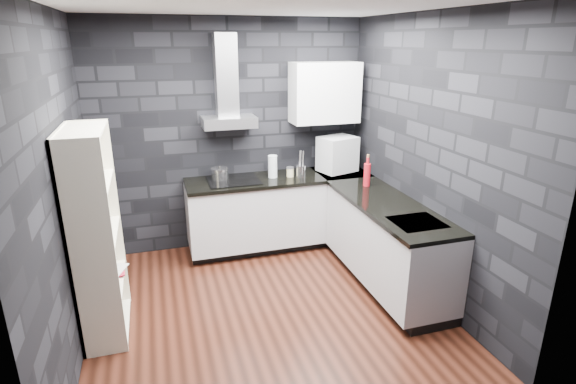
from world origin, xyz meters
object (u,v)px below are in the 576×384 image
storage_jar (290,172)px  appliance_garage (337,154)px  glass_vase (273,167)px  utensil_crock (301,171)px  bookshelf (96,235)px  red_bottle (367,175)px  pot (220,174)px  fruit_bowl (95,234)px

storage_jar → appliance_garage: (0.61, 0.03, 0.17)m
glass_vase → storage_jar: glass_vase is taller
glass_vase → utensil_crock: glass_vase is taller
glass_vase → bookshelf: bookshelf is taller
appliance_garage → red_bottle: appliance_garage is taller
storage_jar → bookshelf: bearing=-150.8°
pot → utensil_crock: size_ratio=1.39×
bookshelf → fruit_bowl: 0.07m
glass_vase → red_bottle: (0.91, -0.62, -0.01)m
storage_jar → utensil_crock: bearing=-22.5°
glass_vase → storage_jar: (0.20, -0.03, -0.08)m
storage_jar → bookshelf: size_ratio=0.06×
glass_vase → fruit_bowl: (-1.84, -1.24, -0.09)m
glass_vase → pot: bearing=173.3°
glass_vase → storage_jar: size_ratio=2.59×
storage_jar → fruit_bowl: bearing=-149.5°
pot → red_bottle: size_ratio=0.77×
pot → glass_vase: (0.61, -0.07, 0.06)m
fruit_bowl → storage_jar: bearing=30.5°
glass_vase → fruit_bowl: bearing=-146.1°
bookshelf → fruit_bowl: (0.00, -0.06, 0.04)m
fruit_bowl → red_bottle: bearing=12.7°
utensil_crock → appliance_garage: bearing=8.6°
glass_vase → appliance_garage: size_ratio=0.63×
glass_vase → bookshelf: 2.19m
red_bottle → fruit_bowl: (-2.76, -0.62, -0.09)m
appliance_garage → bookshelf: (-2.66, -1.17, -0.22)m
pot → storage_jar: 0.82m
storage_jar → fruit_bowl: storage_jar is taller
glass_vase → red_bottle: 1.10m
pot → bookshelf: size_ratio=0.11×
glass_vase → utensil_crock: size_ratio=1.88×
bookshelf → fruit_bowl: bookshelf is taller
appliance_garage → red_bottle: bearing=-97.6°
glass_vase → appliance_garage: (0.82, -0.01, 0.09)m
utensil_crock → bookshelf: 2.43m
red_bottle → fruit_bowl: size_ratio=1.15×
pot → storage_jar: bearing=-7.3°
appliance_garage → bookshelf: bookshelf is taller
red_bottle → fruit_bowl: red_bottle is taller
bookshelf → utensil_crock: bearing=6.2°
appliance_garage → fruit_bowl: appliance_garage is taller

